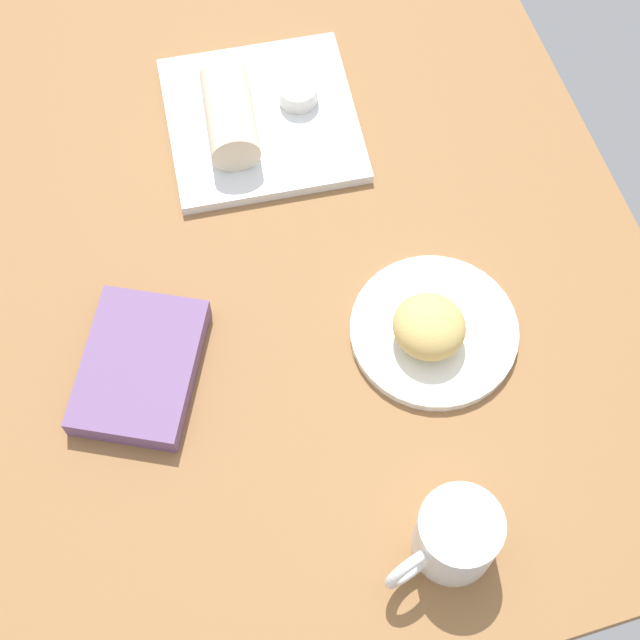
% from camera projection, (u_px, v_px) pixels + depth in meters
% --- Properties ---
extents(dining_table, '(1.10, 0.90, 0.04)m').
position_uv_depth(dining_table, '(288.00, 258.00, 1.28)').
color(dining_table, olive).
rests_on(dining_table, ground).
extents(round_plate, '(0.21, 0.21, 0.01)m').
position_uv_depth(round_plate, '(434.00, 331.00, 1.20)').
color(round_plate, white).
rests_on(round_plate, dining_table).
extents(scone_pastry, '(0.12, 0.12, 0.06)m').
position_uv_depth(scone_pastry, '(429.00, 327.00, 1.16)').
color(scone_pastry, tan).
rests_on(scone_pastry, round_plate).
extents(square_plate, '(0.28, 0.28, 0.02)m').
position_uv_depth(square_plate, '(262.00, 120.00, 1.34)').
color(square_plate, white).
rests_on(square_plate, dining_table).
extents(sauce_cup, '(0.05, 0.05, 0.03)m').
position_uv_depth(sauce_cup, '(298.00, 92.00, 1.34)').
color(sauce_cup, silver).
rests_on(sauce_cup, square_plate).
extents(breakfast_wrap, '(0.15, 0.08, 0.07)m').
position_uv_depth(breakfast_wrap, '(230.00, 114.00, 1.30)').
color(breakfast_wrap, beige).
rests_on(breakfast_wrap, square_plate).
extents(book_stack, '(0.23, 0.20, 0.03)m').
position_uv_depth(book_stack, '(140.00, 367.00, 1.17)').
color(book_stack, '#6B4C7A').
rests_on(book_stack, dining_table).
extents(coffee_mug, '(0.09, 0.14, 0.09)m').
position_uv_depth(coffee_mug, '(454.00, 537.00, 1.04)').
color(coffee_mug, white).
rests_on(coffee_mug, dining_table).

